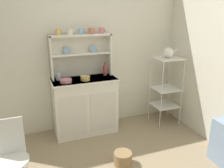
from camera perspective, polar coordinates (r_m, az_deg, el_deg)
name	(u,v)px	position (r m, az deg, el deg)	size (l,w,h in m)	color
wall_back	(81,51)	(3.67, -7.57, 8.00)	(3.84, 0.05, 2.50)	silver
hutch_cabinet	(85,105)	(3.66, -6.54, -5.15)	(0.98, 0.45, 0.88)	white
hutch_shelf_unit	(81,52)	(3.57, -7.64, 7.72)	(0.91, 0.18, 0.64)	silver
bakers_rack	(166,84)	(3.96, 13.00, 0.07)	(0.40, 0.39, 1.12)	silver
wire_chair	(10,152)	(2.64, -23.62, -14.97)	(0.36, 0.36, 0.85)	white
floor_basket	(123,158)	(3.10, 2.66, -17.60)	(0.23, 0.23, 0.16)	#93754C
cup_gold_0	(58,32)	(3.44, -13.00, 12.23)	(0.08, 0.07, 0.09)	#DBB760
cup_cream_1	(70,32)	(3.46, -10.18, 12.38)	(0.10, 0.08, 0.08)	silver
cup_sky_2	(81,31)	(3.49, -7.65, 12.54)	(0.09, 0.07, 0.08)	#8EB2D1
cup_terracotta_3	(91,31)	(3.53, -5.10, 12.74)	(0.10, 0.08, 0.09)	#C67556
cup_rose_4	(102,31)	(3.58, -2.57, 12.84)	(0.09, 0.08, 0.08)	#D17A84
bowl_mixing_large	(66,81)	(3.38, -11.17, 0.78)	(0.17, 0.17, 0.05)	#D17A84
bowl_floral_medium	(85,78)	(3.43, -6.51, 1.42)	(0.14, 0.14, 0.06)	#DBB760
jam_bottle	(105,70)	(3.66, -1.69, 3.45)	(0.06, 0.06, 0.20)	#B74C47
utensil_jar	(59,76)	(3.51, -12.85, 1.90)	(0.08, 0.08, 0.24)	#B2B7C6
porcelain_teapot	(168,53)	(3.83, 13.53, 7.40)	(0.25, 0.16, 0.19)	white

